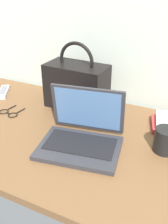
# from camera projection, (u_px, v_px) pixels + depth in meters

# --- Properties ---
(desk) EXTENTS (1.60, 0.76, 0.03)m
(desk) POSITION_uv_depth(u_px,v_px,m) (80.00, 139.00, 1.07)
(desk) COLOR brown
(desk) RESTS_ON ground
(laptop) EXTENTS (0.34, 0.30, 0.22)m
(laptop) POSITION_uv_depth(u_px,v_px,m) (82.00, 134.00, 0.99)
(laptop) COLOR #2D2D33
(laptop) RESTS_ON desk
(coffee_mug) EXTENTS (0.13, 0.09, 0.10)m
(coffee_mug) POSITION_uv_depth(u_px,v_px,m) (167.00, 140.00, 0.95)
(coffee_mug) COLOR black
(coffee_mug) RESTS_ON desk
(remote_control_far) EXTENTS (0.12, 0.16, 0.02)m
(remote_control_far) POSITION_uv_depth(u_px,v_px,m) (4.00, 92.00, 1.43)
(remote_control_far) COLOR #B7B7B7
(remote_control_far) RESTS_ON desk
(eyeglasses) EXTENTS (0.12, 0.12, 0.01)m
(eyeglasses) POSITION_uv_depth(u_px,v_px,m) (9.00, 113.00, 1.23)
(eyeglasses) COLOR black
(eyeglasses) RESTS_ON desk
(handbag) EXTENTS (0.31, 0.17, 0.33)m
(handbag) POSITION_uv_depth(u_px,v_px,m) (77.00, 85.00, 1.25)
(handbag) COLOR black
(handbag) RESTS_ON desk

